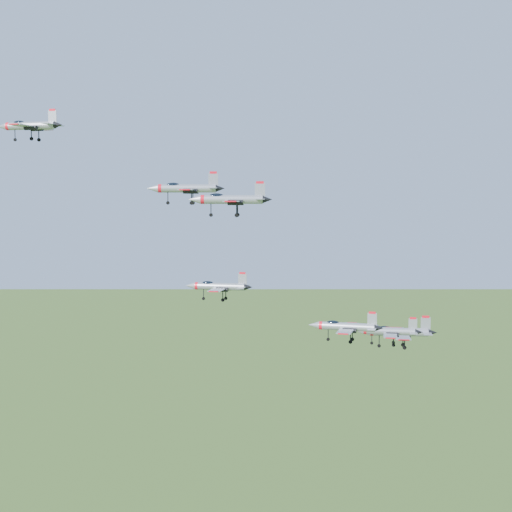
{
  "coord_description": "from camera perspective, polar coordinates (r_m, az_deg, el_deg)",
  "views": [
    {
      "loc": [
        4.95,
        -113.54,
        127.36
      ],
      "look_at": [
        9.39,
        -0.63,
        118.19
      ],
      "focal_mm": 50.0,
      "sensor_mm": 36.0,
      "label": 1
    }
  ],
  "objects": [
    {
      "name": "jet_lead",
      "position": [
        129.99,
        -17.73,
        9.91
      ],
      "size": [
        12.41,
        10.58,
        3.39
      ],
      "rotation": [
        0.0,
        0.0,
        -0.3
      ],
      "color": "#9599A1"
    },
    {
      "name": "jet_right_high",
      "position": [
        98.64,
        -2.17,
        4.56
      ],
      "size": [
        11.71,
        9.69,
        3.13
      ],
      "rotation": [
        0.0,
        0.0,
        -0.08
      ],
      "color": "#9599A1"
    },
    {
      "name": "jet_right_low",
      "position": [
        102.73,
        7.08,
        -5.6
      ],
      "size": [
        10.54,
        8.99,
        2.88
      ],
      "rotation": [
        0.0,
        0.0,
        -0.31
      ],
      "color": "#9599A1"
    },
    {
      "name": "jet_trail",
      "position": [
        114.21,
        10.44,
        -5.92
      ],
      "size": [
        10.78,
        9.09,
        2.9
      ],
      "rotation": [
        0.0,
        0.0,
        -0.22
      ],
      "color": "#9599A1"
    },
    {
      "name": "jet_left_low",
      "position": [
        125.05,
        -3.07,
        -2.43
      ],
      "size": [
        12.05,
        10.19,
        3.25
      ],
      "rotation": [
        0.0,
        0.0,
        -0.24
      ],
      "color": "#9599A1"
    },
    {
      "name": "jet_extra",
      "position": [
        128.83,
        11.17,
        -5.96
      ],
      "size": [
        13.88,
        11.57,
        3.71
      ],
      "rotation": [
        0.0,
        0.0,
        -0.13
      ],
      "color": "#9599A1"
    },
    {
      "name": "jet_left_high",
      "position": [
        111.13,
        -5.72,
        5.42
      ],
      "size": [
        12.18,
        10.06,
        3.26
      ],
      "rotation": [
        0.0,
        0.0,
        -0.05
      ],
      "color": "#9599A1"
    }
  ]
}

